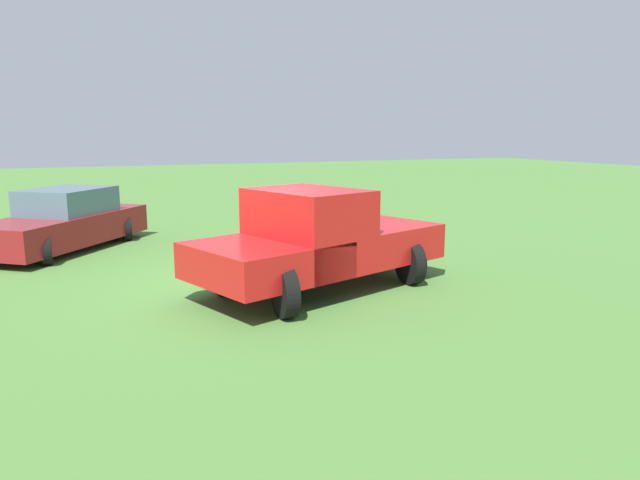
{
  "coord_description": "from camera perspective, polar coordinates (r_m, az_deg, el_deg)",
  "views": [
    {
      "loc": [
        10.27,
        -3.0,
        2.8
      ],
      "look_at": [
        0.94,
        0.98,
        0.9
      ],
      "focal_mm": 32.76,
      "sensor_mm": 36.0,
      "label": 1
    }
  ],
  "objects": [
    {
      "name": "ground_plane",
      "position": [
        11.06,
        -6.61,
        -4.13
      ],
      "size": [
        80.0,
        80.0,
        0.0
      ],
      "primitive_type": "plane",
      "color": "#477533"
    },
    {
      "name": "pickup_truck",
      "position": [
        10.24,
        -0.5,
        0.15
      ],
      "size": [
        3.41,
        5.04,
        1.82
      ],
      "rotation": [
        0.0,
        0.0,
        1.9
      ],
      "color": "black",
      "rests_on": "ground_plane"
    },
    {
      "name": "sedan_near",
      "position": [
        15.18,
        -23.7,
        1.61
      ],
      "size": [
        4.59,
        4.14,
        1.45
      ],
      "rotation": [
        0.0,
        0.0,
        5.62
      ],
      "color": "black",
      "rests_on": "ground_plane"
    }
  ]
}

